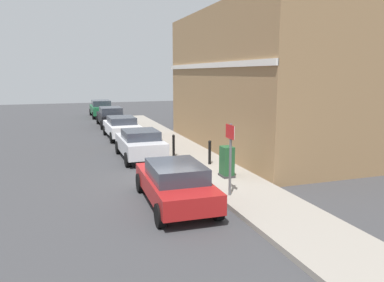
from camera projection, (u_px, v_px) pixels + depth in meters
The scene contains 12 objects.
ground at pixel (171, 181), 13.96m from camera, with size 80.00×80.00×0.00m, color #38383A.
sidewalk at pixel (177, 146), 20.18m from camera, with size 2.36×30.00×0.15m, color gray.
corner_building at pixel (275, 81), 19.61m from camera, with size 7.61×12.77×7.16m.
car_red at pixel (175, 183), 11.30m from camera, with size 1.91×4.23×1.34m.
car_silver at pixel (140, 143), 17.47m from camera, with size 1.91×3.94×1.39m.
car_white at pixel (122, 127), 23.08m from camera, with size 1.96×4.19×1.35m.
car_black at pixel (111, 116), 28.30m from camera, with size 1.87×4.34×1.46m.
car_green at pixel (101, 108), 34.37m from camera, with size 1.93×4.46×1.54m.
utility_cabinet at pixel (227, 163), 13.93m from camera, with size 0.46×0.61×1.15m.
bollard_near_cabinet at pixel (210, 151), 15.83m from camera, with size 0.14×0.14×1.04m.
bollard_far_kerb at pixel (174, 145), 17.31m from camera, with size 0.14×0.14×1.04m.
street_sign at pixel (230, 149), 11.61m from camera, with size 0.08×0.60×2.30m.
Camera 1 is at (-3.58, -13.01, 3.98)m, focal length 34.81 mm.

